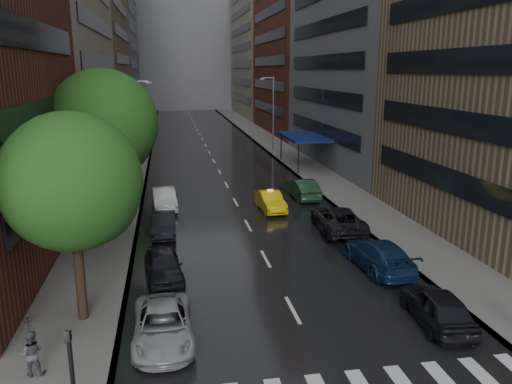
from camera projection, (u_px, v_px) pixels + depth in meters
ground at (321, 363)px, 17.38m from camera, size 220.00×220.00×0.00m
road at (207, 147)px, 65.18m from camera, size 14.00×140.00×0.01m
sidewalk_left at (136, 149)px, 63.64m from camera, size 4.00×140.00×0.15m
sidewalk_right at (274, 145)px, 66.69m from camera, size 4.00×140.00×0.15m
buildings_left at (87, 23)px, 67.21m from camera, size 8.00×108.00×38.00m
buildings_right at (306, 32)px, 70.52m from camera, size 8.05×109.10×36.00m
building_far at (184, 45)px, 126.35m from camera, size 40.00×14.00×32.00m
tree_near at (71, 182)px, 18.87m from camera, size 5.33×5.33×8.50m
tree_mid at (104, 123)px, 29.12m from camera, size 6.31×6.31×10.05m
tree_far at (126, 116)px, 44.98m from camera, size 5.39×5.39×8.59m
taxi at (270, 201)px, 36.04m from camera, size 1.75×4.35×1.41m
parked_cars_left at (164, 247)px, 26.76m from camera, size 2.25×23.42×1.52m
parked_cars_right at (351, 231)px, 29.17m from camera, size 2.98×25.11×1.57m
ped_black_umbrella at (30, 340)px, 16.19m from camera, size 0.96×0.98×2.09m
traffic_light at (73, 379)px, 12.81m from camera, size 0.18×0.15×3.45m
street_lamp_left at (135, 129)px, 43.58m from camera, size 1.74×0.22×9.00m
street_lamp_right at (273, 112)px, 60.54m from camera, size 1.74×0.22×9.00m
awning at (304, 137)px, 51.61m from camera, size 4.00×8.00×3.12m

